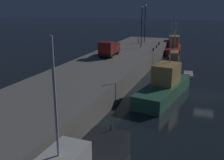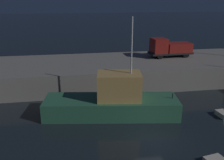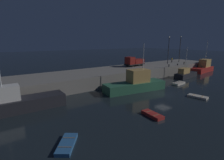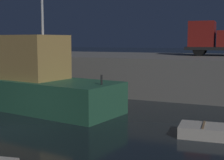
# 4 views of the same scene
# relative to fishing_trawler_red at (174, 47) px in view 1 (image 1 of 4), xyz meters

# --- Properties ---
(ground_plane) EXTENTS (320.00, 320.00, 0.00)m
(ground_plane) POSITION_rel_fishing_trawler_red_xyz_m (-30.44, -8.55, -1.39)
(ground_plane) COLOR black
(pier_quay) EXTENTS (70.79, 10.98, 2.74)m
(pier_quay) POSITION_rel_fishing_trawler_red_xyz_m (-30.44, 6.84, -0.01)
(pier_quay) COLOR gray
(pier_quay) RESTS_ON ground
(fishing_trawler_red) EXTENTS (10.19, 4.21, 9.86)m
(fishing_trawler_red) POSITION_rel_fishing_trawler_red_xyz_m (0.00, 0.00, 0.00)
(fishing_trawler_red) COLOR red
(fishing_trawler_red) RESTS_ON ground
(fishing_boat_blue) EXTENTS (13.06, 5.47, 9.33)m
(fishing_boat_blue) POSITION_rel_fishing_trawler_red_xyz_m (-32.77, -3.50, 0.04)
(fishing_boat_blue) COLOR #2D6647
(fishing_boat_blue) RESTS_ON ground
(fishing_boat_white) EXTENTS (8.36, 3.32, 8.10)m
(fishing_boat_white) POSITION_rel_fishing_trawler_red_xyz_m (-12.92, -1.94, -0.43)
(fishing_boat_white) COLOR #232328
(fishing_boat_white) RESTS_ON ground
(rowboat_blue_far) EXTENTS (3.57, 1.75, 0.52)m
(rowboat_blue_far) POSITION_rel_fishing_trawler_red_xyz_m (-21.22, -5.51, -1.15)
(rowboat_blue_far) COLOR beige
(rowboat_blue_far) RESTS_ON ground
(lamp_post_west) EXTENTS (0.44, 0.44, 8.31)m
(lamp_post_west) POSITION_rel_fishing_trawler_red_xyz_m (-11.43, 5.22, 6.19)
(lamp_post_west) COLOR #38383D
(lamp_post_west) RESTS_ON pier_quay
(lamp_post_east) EXTENTS (0.44, 0.44, 8.57)m
(lamp_post_east) POSITION_rel_fishing_trawler_red_xyz_m (-3.89, 6.35, 6.32)
(lamp_post_east) COLOR #38383D
(lamp_post_east) RESTS_ON pier_quay
(utility_truck) EXTENTS (6.18, 2.58, 2.69)m
(utility_truck) POSITION_rel_fishing_trawler_red_xyz_m (-22.71, 8.03, 2.68)
(utility_truck) COLOR black
(utility_truck) RESTS_ON pier_quay
(dockworker) EXTENTS (0.44, 0.36, 1.69)m
(dockworker) POSITION_rel_fishing_trawler_red_xyz_m (-6.70, 7.11, 2.32)
(dockworker) COLOR black
(dockworker) RESTS_ON pier_quay
(bollard_west) EXTENTS (0.28, 0.28, 0.46)m
(bollard_west) POSITION_rel_fishing_trawler_red_xyz_m (-11.00, 2.01, 1.59)
(bollard_west) COLOR black
(bollard_west) RESTS_ON pier_quay
(bollard_central) EXTENTS (0.28, 0.28, 0.61)m
(bollard_central) POSITION_rel_fishing_trawler_red_xyz_m (-15.35, 1.77, 1.66)
(bollard_central) COLOR black
(bollard_central) RESTS_ON pier_quay
(bollard_east) EXTENTS (0.28, 0.28, 0.62)m
(bollard_east) POSITION_rel_fishing_trawler_red_xyz_m (-7.40, 2.22, 1.67)
(bollard_east) COLOR black
(bollard_east) RESTS_ON pier_quay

